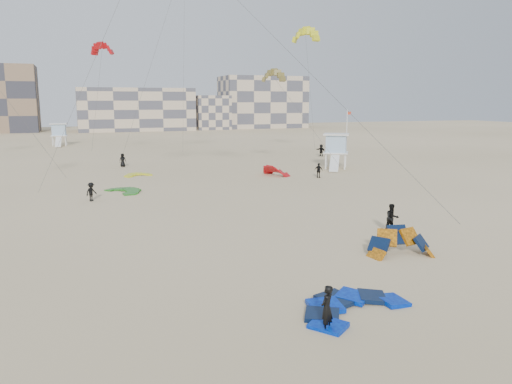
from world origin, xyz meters
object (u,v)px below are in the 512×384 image
object	(u,v)px
kitesurfer_main	(327,308)
kite_ground_blue	(353,310)
kite_ground_orange	(401,255)
lifeguard_tower_near	(336,151)

from	to	relation	value
kitesurfer_main	kite_ground_blue	bearing A→B (deg)	179.02
kite_ground_blue	kite_ground_orange	bearing A→B (deg)	23.15
kite_ground_blue	kitesurfer_main	bearing A→B (deg)	-164.17
kite_ground_orange	kite_ground_blue	bearing A→B (deg)	-128.63
kite_ground_blue	kite_ground_orange	world-z (taller)	kite_ground_orange
kitesurfer_main	lifeguard_tower_near	xyz separation A→B (m)	(22.46, 40.13, 1.28)
kite_ground_orange	lifeguard_tower_near	size ratio (longest dim) A/B	0.56
kitesurfer_main	lifeguard_tower_near	distance (m)	46.01
kite_ground_blue	kitesurfer_main	size ratio (longest dim) A/B	2.64
kitesurfer_main	lifeguard_tower_near	world-z (taller)	lifeguard_tower_near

